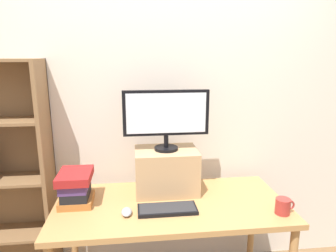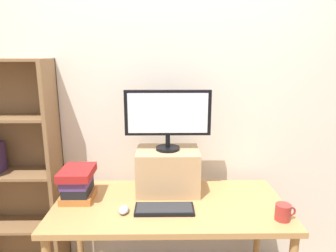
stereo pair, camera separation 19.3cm
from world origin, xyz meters
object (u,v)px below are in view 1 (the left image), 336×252
Objects in this scene: computer_mouse at (127,212)px; book_stack at (76,187)px; riser_box at (166,170)px; coffee_mug at (283,206)px; keyboard at (167,209)px; desk at (171,213)px; computer_monitor at (166,116)px.

book_stack is (-0.33, 0.18, 0.10)m from computer_mouse.
riser_box is 0.79m from coffee_mug.
keyboard is at bearing -16.10° from book_stack.
desk is 0.30m from riser_box.
book_stack is at bearing 150.97° from computer_mouse.
coffee_mug is at bearing -30.88° from computer_monitor.
computer_monitor reaches higher than desk.
riser_box is at bearing 90.00° from computer_monitor.
computer_monitor is (0.00, -0.00, 0.40)m from riser_box.
riser_box reaches higher than coffee_mug.
computer_monitor reaches higher than riser_box.
computer_monitor is 1.59× the size of keyboard.
desk is 0.65m from book_stack.
desk is 12.42× the size of coffee_mug.
riser_box is 4.18× the size of computer_mouse.
coffee_mug is at bearing -18.33° from desk.
book_stack is (-0.61, -0.12, -0.04)m from riser_box.
desk is 14.57× the size of computer_mouse.
computer_mouse is at bearing -132.19° from computer_monitor.
riser_box is 1.63× the size of book_stack.
computer_mouse is 0.96m from coffee_mug.
desk is 0.71m from coffee_mug.
coffee_mug is at bearing -9.17° from keyboard.
keyboard is 3.02× the size of coffee_mug.
book_stack is at bearing 163.90° from keyboard.
computer_monitor is 0.76m from book_stack.
book_stack is at bearing 167.65° from coffee_mug.
riser_box is 0.43m from computer_mouse.
desk is at bearing -86.87° from riser_box.
keyboard is at bearing -94.99° from riser_box.
desk is at bearing -5.59° from book_stack.
desk is 5.68× the size of book_stack.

